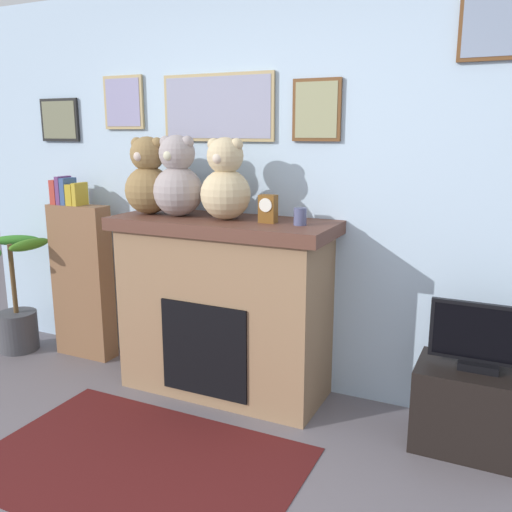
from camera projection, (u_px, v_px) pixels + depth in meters
name	position (u px, v px, depth m)	size (l,w,h in m)	color
back_wall	(286.00, 190.00, 3.52)	(5.20, 0.15, 2.60)	silver
fireplace	(224.00, 306.00, 3.52)	(1.42, 0.58, 1.15)	#926F4F
bookshelf	(82.00, 277.00, 4.09)	(0.47, 0.16, 1.36)	brown
potted_plant	(17.00, 310.00, 4.24)	(0.54, 0.52, 0.90)	#3F3F44
tv_stand	(474.00, 409.00, 2.92)	(0.61, 0.40, 0.46)	black
television	(481.00, 339.00, 2.83)	(0.52, 0.14, 0.36)	black
area_rug	(138.00, 464.00, 2.82)	(1.65, 1.09, 0.01)	#4A1515
candle_jar	(300.00, 217.00, 3.15)	(0.08, 0.08, 0.10)	#4C517A
mantel_clock	(268.00, 209.00, 3.23)	(0.10, 0.08, 0.17)	brown
teddy_bear_grey	(148.00, 179.00, 3.55)	(0.31, 0.31, 0.50)	olive
teddy_bear_cream	(178.00, 180.00, 3.46)	(0.32, 0.32, 0.51)	#9F9292
teddy_bear_brown	(225.00, 183.00, 3.32)	(0.31, 0.31, 0.50)	#CEB58A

